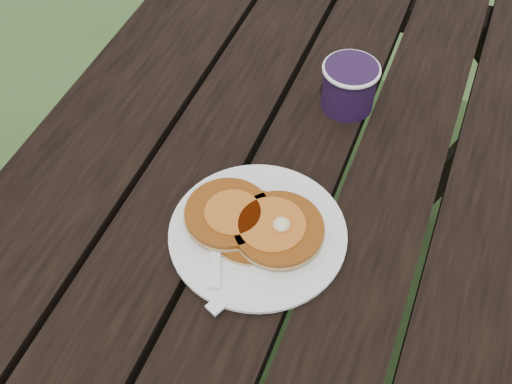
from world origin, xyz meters
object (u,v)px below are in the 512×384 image
(picnic_table, at_px, (278,308))
(coffee_cup, at_px, (349,84))
(pancake_stack, at_px, (254,223))
(plate, at_px, (258,234))

(picnic_table, relative_size, coffee_cup, 18.27)
(picnic_table, distance_m, coffee_cup, 0.49)
(picnic_table, xyz_separation_m, coffee_cup, (0.04, 0.22, 0.43))
(pancake_stack, bearing_deg, picnic_table, 81.10)
(picnic_table, height_order, pancake_stack, pancake_stack)
(pancake_stack, xyz_separation_m, coffee_cup, (0.05, 0.31, 0.02))
(pancake_stack, height_order, coffee_cup, coffee_cup)
(plate, height_order, pancake_stack, pancake_stack)
(plate, xyz_separation_m, pancake_stack, (-0.01, 0.00, 0.02))
(picnic_table, xyz_separation_m, plate, (-0.01, -0.10, 0.39))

